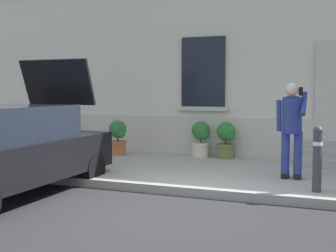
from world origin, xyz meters
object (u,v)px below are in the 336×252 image
Objects in this scene: planter_charcoal at (58,132)px; planter_olive at (226,139)px; planter_terracotta at (118,137)px; person_on_phone at (292,124)px; hatchback_car_black at (5,149)px; bollard_near_person at (317,157)px; planter_cream at (201,138)px.

planter_olive is at bearing 0.40° from planter_charcoal.
person_on_phone is at bearing -20.36° from planter_terracotta.
hatchback_car_black is 3.89× the size of bollard_near_person.
hatchback_car_black is at bearing -142.49° from person_on_phone.
bollard_near_person is 1.22× the size of planter_terracotta.
person_on_phone is (-0.49, 0.86, 0.43)m from bollard_near_person.
person_on_phone reaches higher than planter_terracotta.
person_on_phone is 2.02× the size of planter_terracotta.
planter_charcoal is at bearing 170.34° from person_on_phone.
planter_cream is (2.03, 0.41, 0.00)m from planter_terracotta.
planter_charcoal and planter_olive have the same top height.
person_on_phone is 2.68m from planter_olive.
bollard_near_person is 1.22× the size of planter_cream.
planter_olive is at bearing 127.27° from bollard_near_person.
planter_charcoal is 1.00× the size of planter_olive.
planter_cream is at bearing 146.46° from person_on_phone.
hatchback_car_black reaches higher than planter_terracotta.
person_on_phone is at bearing -41.10° from planter_cream.
planter_terracotta is at bearing -168.56° from planter_cream.
bollard_near_person is 1.22× the size of planter_charcoal.
planter_olive is (2.65, 0.39, 0.00)m from planter_terracotta.
person_on_phone is at bearing -49.79° from planter_olive.
person_on_phone reaches higher than planter_olive.
bollard_near_person is 7.43m from planter_charcoal.
hatchback_car_black is 4.73× the size of planter_olive.
person_on_phone is 3.13m from planter_cream.
hatchback_car_black is 5.16m from planter_olive.
planter_cream is at bearing 178.52° from planter_olive.
bollard_near_person is 5.43m from planter_terracotta.
planter_terracotta is (-4.35, 1.61, -0.54)m from person_on_phone.
hatchback_car_black reaches higher than bollard_near_person.
hatchback_car_black reaches higher than planter_charcoal.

